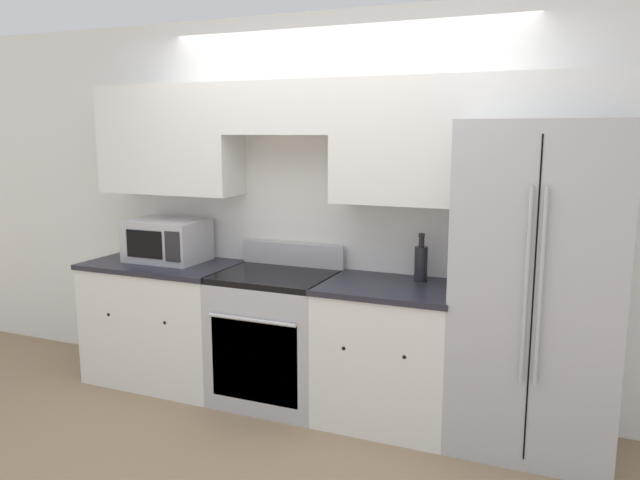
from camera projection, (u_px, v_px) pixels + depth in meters
ground_plane at (301, 427)px, 3.89m from camera, size 12.00×12.00×0.00m
wall_back at (338, 182)px, 4.16m from camera, size 8.00×0.39×2.60m
lower_cabinets_left at (165, 321)px, 4.57m from camera, size 1.09×0.64×0.89m
lower_cabinets_right at (389, 353)px, 3.91m from camera, size 0.85×0.64×0.89m
oven_range at (276, 337)px, 4.22m from camera, size 0.77×0.65×1.05m
refrigerator at (538, 289)px, 3.52m from camera, size 0.89×0.72×1.88m
microwave at (167, 240)px, 4.54m from camera, size 0.55×0.40×0.30m
bottle at (421, 262)px, 3.93m from camera, size 0.08×0.08×0.30m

